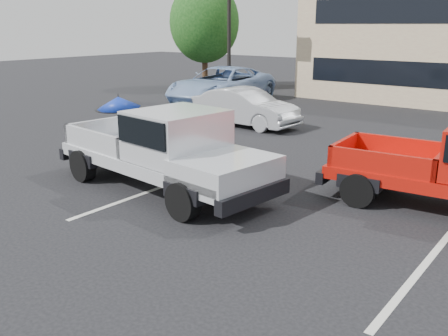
# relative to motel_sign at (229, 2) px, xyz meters

# --- Properties ---
(ground) EXTENTS (90.00, 90.00, 0.00)m
(ground) POSITION_rel_motel_sign_xyz_m (10.00, -14.00, -4.65)
(ground) COLOR black
(ground) RESTS_ON ground
(stripe_left) EXTENTS (0.12, 5.00, 0.01)m
(stripe_left) POSITION_rel_motel_sign_xyz_m (7.00, -12.00, -4.65)
(stripe_left) COLOR silver
(stripe_left) RESTS_ON ground
(stripe_right) EXTENTS (0.12, 5.00, 0.01)m
(stripe_right) POSITION_rel_motel_sign_xyz_m (13.00, -12.00, -4.65)
(stripe_right) COLOR silver
(stripe_right) RESTS_ON ground
(motel_sign) EXTENTS (1.60, 0.22, 6.00)m
(motel_sign) POSITION_rel_motel_sign_xyz_m (0.00, 0.00, 0.00)
(motel_sign) COLOR black
(motel_sign) RESTS_ON ground
(tree_left) EXTENTS (3.96, 3.96, 6.02)m
(tree_left) POSITION_rel_motel_sign_xyz_m (-4.00, 3.00, -0.92)
(tree_left) COLOR #332114
(tree_left) RESTS_ON ground
(silver_pickup) EXTENTS (5.88, 2.61, 2.06)m
(silver_pickup) POSITION_rel_motel_sign_xyz_m (7.42, -12.04, -3.60)
(silver_pickup) COLOR black
(silver_pickup) RESTS_ON ground
(silver_sedan) EXTENTS (4.24, 1.68, 1.37)m
(silver_sedan) POSITION_rel_motel_sign_xyz_m (4.33, -4.77, -3.97)
(silver_sedan) COLOR #A8AAAF
(silver_sedan) RESTS_ON ground
(blue_suv) EXTENTS (3.26, 6.34, 1.71)m
(blue_suv) POSITION_rel_motel_sign_xyz_m (0.37, -1.07, -3.80)
(blue_suv) COLOR #8EAAD4
(blue_suv) RESTS_ON ground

